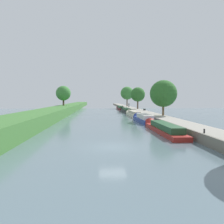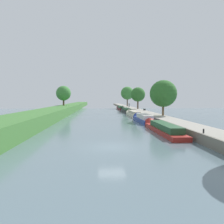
% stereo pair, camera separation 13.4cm
% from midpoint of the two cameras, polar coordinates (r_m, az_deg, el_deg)
% --- Properties ---
extents(ground_plane, '(160.00, 160.00, 0.00)m').
position_cam_midpoint_polar(ground_plane, '(20.71, 0.12, -9.09)').
color(ground_plane, slate).
extents(stone_quay, '(0.25, 260.00, 1.07)m').
position_cam_midpoint_polar(stone_quay, '(22.94, 23.16, -6.77)').
color(stone_quay, '#6B665B').
rests_on(stone_quay, ground_plane).
extents(narrowboat_red, '(2.07, 14.46, 2.01)m').
position_cam_midpoint_polar(narrowboat_red, '(30.59, 12.94, -4.07)').
color(narrowboat_red, maroon).
rests_on(narrowboat_red, ground_plane).
extents(narrowboat_blue, '(2.17, 12.01, 2.19)m').
position_cam_midpoint_polar(narrowboat_blue, '(43.18, 8.15, -1.69)').
color(narrowboat_blue, '#283D93').
rests_on(narrowboat_blue, ground_plane).
extents(narrowboat_cream, '(1.89, 14.97, 1.90)m').
position_cam_midpoint_polar(narrowboat_cream, '(56.62, 5.54, -0.45)').
color(narrowboat_cream, beige).
rests_on(narrowboat_cream, ground_plane).
extents(narrowboat_black, '(1.87, 17.01, 1.92)m').
position_cam_midpoint_polar(narrowboat_black, '(72.27, 3.69, 0.44)').
color(narrowboat_black, black).
rests_on(narrowboat_black, ground_plane).
extents(narrowboat_maroon, '(1.81, 15.33, 1.94)m').
position_cam_midpoint_polar(narrowboat_maroon, '(89.93, 2.15, 1.06)').
color(narrowboat_maroon, maroon).
rests_on(narrowboat_maroon, ground_plane).
extents(tree_rightbank_midnear, '(5.49, 5.49, 7.24)m').
position_cam_midpoint_polar(tree_rightbank_midnear, '(46.12, 13.26, 4.68)').
color(tree_rightbank_midnear, brown).
rests_on(tree_rightbank_midnear, right_towpath).
extents(tree_rightbank_midfar, '(4.73, 4.73, 7.16)m').
position_cam_midpoint_polar(tree_rightbank_midfar, '(73.10, 6.80, 4.53)').
color(tree_rightbank_midfar, '#4C3828').
rests_on(tree_rightbank_midfar, right_towpath).
extents(tree_rightbank_far, '(5.80, 5.80, 8.74)m').
position_cam_midpoint_polar(tree_rightbank_far, '(98.68, 4.03, 4.90)').
color(tree_rightbank_far, '#4C3828').
rests_on(tree_rightbank_far, right_towpath).
extents(tree_leftbank_downstream, '(4.92, 4.92, 6.58)m').
position_cam_midpoint_polar(tree_leftbank_downstream, '(75.29, -12.44, 4.77)').
color(tree_leftbank_downstream, '#4C3828').
rests_on(tree_leftbank_downstream, left_grassy_bank).
extents(person_walking, '(0.34, 0.34, 1.66)m').
position_cam_midpoint_polar(person_walking, '(87.88, 4.50, 1.83)').
color(person_walking, '#282D42').
rests_on(person_walking, right_towpath).
extents(mooring_bollard_near, '(0.16, 0.16, 0.45)m').
position_cam_midpoint_polar(mooring_bollard_near, '(24.08, 22.83, -4.57)').
color(mooring_bollard_near, black).
rests_on(mooring_bollard_near, right_towpath).
extents(mooring_bollard_far, '(0.16, 0.16, 0.45)m').
position_cam_midpoint_polar(mooring_bollard_far, '(96.93, 2.87, 1.62)').
color(mooring_bollard_far, black).
rests_on(mooring_bollard_far, right_towpath).
extents(park_bench, '(0.44, 1.50, 0.47)m').
position_cam_midpoint_polar(park_bench, '(65.31, 8.50, 0.75)').
color(park_bench, '#333338').
rests_on(park_bench, right_towpath).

